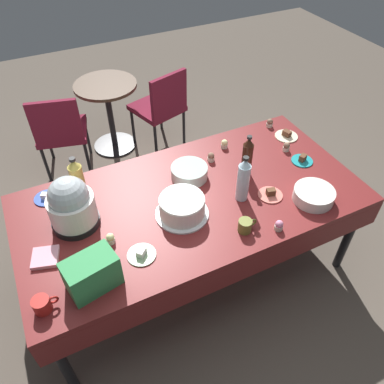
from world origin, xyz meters
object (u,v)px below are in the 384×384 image
at_px(dessert_plate_coral, 270,194).
at_px(round_cafe_table, 108,105).
at_px(potluck_table, 192,204).
at_px(soda_bottle_water, 243,180).
at_px(soda_bottle_ginger_ale, 77,178).
at_px(dessert_plate_teal, 302,160).
at_px(frosted_layer_cake, 182,207).
at_px(glass_salad_bowl, 189,172).
at_px(dessert_plate_cream, 286,135).
at_px(dessert_plate_cobalt, 46,197).
at_px(ceramic_snack_bowl, 314,195).
at_px(dessert_plate_sage, 142,254).
at_px(soda_carton, 92,273).
at_px(cupcake_vanilla, 110,239).
at_px(coffee_mug_olive, 245,226).
at_px(slow_cooker, 71,205).
at_px(cupcake_berry, 270,123).
at_px(maroon_chair_left, 60,130).
at_px(soda_bottle_cola, 247,157).
at_px(cupcake_rose, 286,147).
at_px(cupcake_lemon, 279,225).
at_px(cupcake_cocoa, 224,144).
at_px(maroon_chair_right, 161,105).
at_px(coffee_mug_red, 42,305).
at_px(cupcake_mint, 211,157).

relative_size(dessert_plate_coral, round_cafe_table, 0.22).
xyz_separation_m(potluck_table, soda_bottle_water, (0.28, -0.14, 0.21)).
bearing_deg(soda_bottle_ginger_ale, potluck_table, -28.82).
bearing_deg(dessert_plate_teal, frosted_layer_cake, -174.41).
relative_size(glass_salad_bowl, dessert_plate_teal, 1.63).
bearing_deg(dessert_plate_cream, dessert_plate_cobalt, 176.37).
bearing_deg(ceramic_snack_bowl, dessert_plate_coral, 145.74).
relative_size(dessert_plate_sage, soda_carton, 0.62).
height_order(cupcake_vanilla, soda_bottle_water, soda_bottle_water).
relative_size(potluck_table, dessert_plate_sage, 13.68).
relative_size(cupcake_vanilla, coffee_mug_olive, 0.57).
bearing_deg(dessert_plate_cobalt, frosted_layer_cake, -35.10).
height_order(slow_cooker, cupcake_berry, slow_cooker).
distance_m(soda_bottle_water, maroon_chair_left, 1.94).
relative_size(dessert_plate_cream, soda_bottle_cola, 0.56).
relative_size(ceramic_snack_bowl, dessert_plate_teal, 1.69).
bearing_deg(soda_bottle_water, maroon_chair_left, 116.70).
bearing_deg(soda_bottle_cola, coffee_mug_olive, -122.02).
bearing_deg(cupcake_rose, coffee_mug_olive, -142.13).
bearing_deg(cupcake_lemon, soda_bottle_ginger_ale, 140.18).
height_order(frosted_layer_cake, round_cafe_table, frosted_layer_cake).
xyz_separation_m(dessert_plate_cream, cupcake_vanilla, (-1.52, -0.41, 0.02)).
distance_m(dessert_plate_coral, cupcake_rose, 0.51).
distance_m(cupcake_rose, cupcake_vanilla, 1.44).
xyz_separation_m(potluck_table, dessert_plate_sage, (-0.45, -0.29, 0.07)).
height_order(soda_carton, round_cafe_table, soda_carton).
bearing_deg(round_cafe_table, glass_salad_bowl, -85.59).
xyz_separation_m(dessert_plate_teal, soda_carton, (-1.60, -0.35, 0.09)).
bearing_deg(round_cafe_table, soda_bottle_water, -80.14).
height_order(dessert_plate_teal, round_cafe_table, dessert_plate_teal).
bearing_deg(dessert_plate_teal, cupcake_vanilla, -175.39).
bearing_deg(cupcake_cocoa, soda_bottle_ginger_ale, -178.35).
relative_size(ceramic_snack_bowl, maroon_chair_right, 0.30).
bearing_deg(cupcake_cocoa, soda_bottle_cola, -93.21).
relative_size(slow_cooker, dessert_plate_sage, 2.12).
height_order(dessert_plate_cream, cupcake_rose, cupcake_rose).
bearing_deg(maroon_chair_right, soda_bottle_ginger_ale, -130.87).
xyz_separation_m(cupcake_vanilla, soda_carton, (-0.16, -0.24, 0.07)).
distance_m(potluck_table, cupcake_berry, 1.02).
distance_m(dessert_plate_cream, maroon_chair_right, 1.40).
relative_size(frosted_layer_cake, soda_bottle_cola, 1.05).
bearing_deg(slow_cooker, soda_bottle_water, -13.68).
distance_m(slow_cooker, glass_salad_bowl, 0.80).
bearing_deg(coffee_mug_olive, potluck_table, 112.55).
relative_size(potluck_table, dessert_plate_cobalt, 14.15).
distance_m(coffee_mug_red, soda_carton, 0.27).
bearing_deg(round_cafe_table, cupcake_rose, -61.48).
bearing_deg(maroon_chair_right, potluck_table, -105.17).
bearing_deg(cupcake_mint, soda_bottle_water, -90.46).
bearing_deg(cupcake_berry, cupcake_mint, -163.80).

